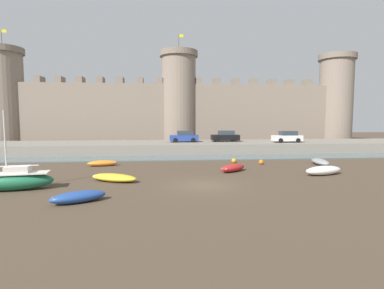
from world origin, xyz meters
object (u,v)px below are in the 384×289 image
Objects in this scene: rowboat_foreground_centre at (114,177)px; rowboat_foreground_left at (78,197)px; sailboat_midflat_centre at (12,180)px; rowboat_near_channel_right at (103,163)px; car_quay_centre_west at (225,136)px; rowboat_near_channel_left at (320,162)px; rowboat_foreground_right at (233,168)px; mooring_buoy_off_centre at (261,162)px; car_quay_west at (184,137)px; rowboat_midflat_left at (324,170)px; car_quay_centre_east at (287,137)px; mooring_buoy_near_channel at (234,161)px.

rowboat_foreground_left is at bearing -100.56° from rowboat_foreground_centre.
sailboat_midflat_centre is 1.74× the size of rowboat_near_channel_right.
rowboat_near_channel_right is 20.22m from car_quay_centre_west.
rowboat_near_channel_left is at bearing -64.35° from car_quay_centre_west.
rowboat_near_channel_left is 1.20× the size of rowboat_foreground_right.
car_quay_west is (-7.13, 13.13, 1.93)m from mooring_buoy_off_centre.
rowboat_foreground_left is 6.22m from sailboat_midflat_centre.
rowboat_near_channel_right is 15.70m from car_quay_west.
rowboat_midflat_left is at bearing 3.38° from rowboat_foreground_centre.
car_quay_centre_east is at bearing 36.73° from sailboat_midflat_centre.
rowboat_near_channel_left is 0.88× the size of car_quay_west.
mooring_buoy_near_channel is at bearing -69.14° from car_quay_west.
car_quay_centre_east is at bearing 82.62° from rowboat_near_channel_left.
car_quay_west is (7.83, 26.04, 1.83)m from rowboat_foreground_left.
sailboat_midflat_centre is (-26.12, -8.64, 0.34)m from rowboat_near_channel_left.
sailboat_midflat_centre is at bearing -129.75° from car_quay_centre_west.
rowboat_foreground_centre is (-19.87, -6.37, -0.02)m from rowboat_near_channel_left.
rowboat_foreground_left is at bearing -140.86° from rowboat_foreground_right.
mooring_buoy_off_centre is (-3.35, 6.20, -0.15)m from rowboat_midflat_left.
mooring_buoy_near_channel reaches higher than mooring_buoy_off_centre.
car_quay_centre_west is (-8.48, 2.42, 0.00)m from car_quay_centre_east.
car_quay_west is (-14.66, 1.97, 0.00)m from car_quay_centre_east.
mooring_buoy_near_channel is at bearing 166.23° from rowboat_near_channel_left.
rowboat_midflat_left is 1.25× the size of rowboat_near_channel_right.
car_quay_centre_west is at bearing 40.58° from rowboat_near_channel_right.
rowboat_near_channel_right is (-22.22, 1.33, -0.02)m from rowboat_near_channel_left.
rowboat_near_channel_left is 0.88× the size of car_quay_centre_west.
mooring_buoy_near_channel is at bearing 75.79° from rowboat_foreground_right.
car_quay_centre_west reaches higher than rowboat_near_channel_left.
car_quay_centre_east is 8.82m from car_quay_centre_west.
rowboat_foreground_right is at bearing -19.69° from rowboat_near_channel_right.
car_quay_west is (6.77, 20.35, 1.87)m from rowboat_foreground_centre.
rowboat_midflat_left is 0.93× the size of car_quay_west.
sailboat_midflat_centre reaches higher than mooring_buoy_near_channel.
rowboat_foreground_right reaches higher than mooring_buoy_off_centre.
sailboat_midflat_centre is 1.30× the size of car_quay_centre_west.
rowboat_foreground_left is 0.79× the size of rowboat_foreground_centre.
car_quay_centre_east is (11.45, 15.09, 1.82)m from rowboat_foreground_right.
car_quay_centre_west is (-6.93, 14.43, 1.85)m from rowboat_near_channel_left.
rowboat_foreground_left reaches higher than rowboat_foreground_centre.
rowboat_foreground_centre is 1.33× the size of rowboat_near_channel_right.
sailboat_midflat_centre reaches higher than rowboat_midflat_left.
rowboat_foreground_right is 17.85m from car_quay_centre_west.
car_quay_centre_west is (12.95, 20.80, 1.87)m from rowboat_foreground_centre.
sailboat_midflat_centre is 20.57m from mooring_buoy_near_channel.
rowboat_foreground_right is 0.73× the size of car_quay_centre_west.
rowboat_midflat_left is (18.30, 6.71, 0.06)m from rowboat_foreground_left.
car_quay_west is at bearing 54.22° from rowboat_near_channel_right.
sailboat_midflat_centre is 10.89× the size of mooring_buoy_off_centre.
rowboat_foreground_left is at bearing -84.52° from rowboat_near_channel_right.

